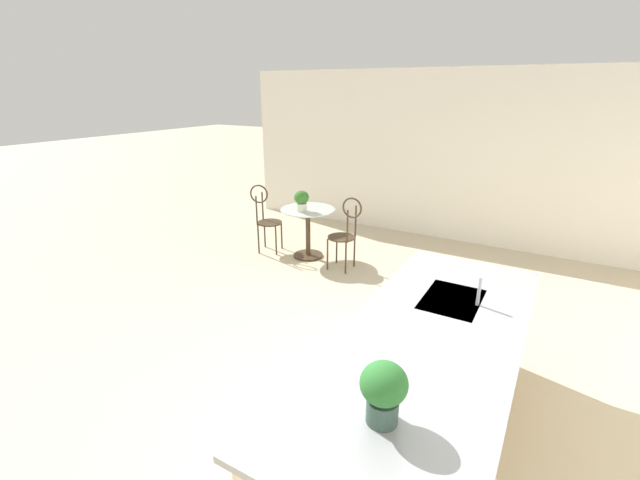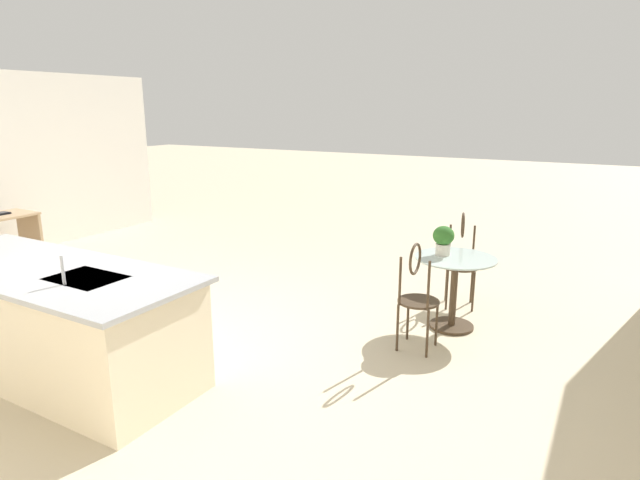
{
  "view_description": "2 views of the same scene",
  "coord_description": "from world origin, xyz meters",
  "px_view_note": "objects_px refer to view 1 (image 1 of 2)",
  "views": [
    {
      "loc": [
        2.66,
        1.41,
        2.4
      ],
      "look_at": [
        -0.52,
        -0.44,
        1.07
      ],
      "focal_mm": 23.69,
      "sensor_mm": 36.0,
      "label": 1
    },
    {
      "loc": [
        -3.68,
        3.27,
        2.18
      ],
      "look_at": [
        -1.43,
        -0.67,
        1.03
      ],
      "focal_mm": 29.61,
      "sensor_mm": 36.0,
      "label": 2
    }
  ],
  "objects_px": {
    "potted_plant_on_table": "(302,200)",
    "potted_plant_counter_far": "(383,389)",
    "bistro_table": "(308,228)",
    "chair_near_window": "(345,230)",
    "chair_by_island": "(266,215)"
  },
  "relations": [
    {
      "from": "bistro_table",
      "to": "chair_near_window",
      "type": "distance_m",
      "value": 0.72
    },
    {
      "from": "potted_plant_on_table",
      "to": "potted_plant_counter_far",
      "type": "bearing_deg",
      "value": 37.6
    },
    {
      "from": "potted_plant_counter_far",
      "to": "potted_plant_on_table",
      "type": "bearing_deg",
      "value": -142.4
    },
    {
      "from": "chair_near_window",
      "to": "chair_by_island",
      "type": "height_order",
      "value": "same"
    },
    {
      "from": "chair_by_island",
      "to": "chair_near_window",
      "type": "bearing_deg",
      "value": 88.84
    },
    {
      "from": "potted_plant_on_table",
      "to": "potted_plant_counter_far",
      "type": "xyz_separation_m",
      "value": [
        3.38,
        2.6,
        0.19
      ]
    },
    {
      "from": "bistro_table",
      "to": "potted_plant_on_table",
      "type": "xyz_separation_m",
      "value": [
        0.14,
        -0.02,
        0.46
      ]
    },
    {
      "from": "potted_plant_on_table",
      "to": "potted_plant_counter_far",
      "type": "relative_size",
      "value": 0.94
    },
    {
      "from": "bistro_table",
      "to": "potted_plant_on_table",
      "type": "distance_m",
      "value": 0.48
    },
    {
      "from": "chair_near_window",
      "to": "chair_by_island",
      "type": "bearing_deg",
      "value": -91.16
    },
    {
      "from": "potted_plant_counter_far",
      "to": "bistro_table",
      "type": "bearing_deg",
      "value": -143.69
    },
    {
      "from": "potted_plant_counter_far",
      "to": "chair_near_window",
      "type": "bearing_deg",
      "value": -150.65
    },
    {
      "from": "bistro_table",
      "to": "chair_near_window",
      "type": "bearing_deg",
      "value": 78.01
    },
    {
      "from": "bistro_table",
      "to": "potted_plant_counter_far",
      "type": "distance_m",
      "value": 4.41
    },
    {
      "from": "chair_near_window",
      "to": "potted_plant_counter_far",
      "type": "xyz_separation_m",
      "value": [
        3.37,
        1.9,
        0.53
      ]
    }
  ]
}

